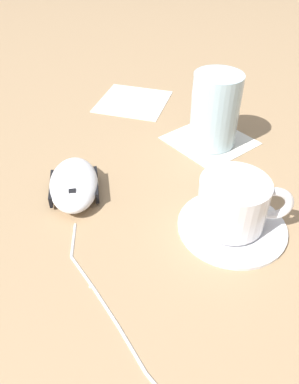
# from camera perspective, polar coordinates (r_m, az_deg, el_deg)

# --- Properties ---
(ground_plane) EXTENTS (3.00, 3.00, 0.00)m
(ground_plane) POSITION_cam_1_polar(r_m,az_deg,el_deg) (0.55, 3.97, 2.78)
(ground_plane) COLOR #9E7F5B
(saucer) EXTENTS (0.13, 0.13, 0.01)m
(saucer) POSITION_cam_1_polar(r_m,az_deg,el_deg) (0.47, 12.46, -4.96)
(saucer) COLOR white
(saucer) RESTS_ON ground
(coffee_cup) EXTENTS (0.08, 0.11, 0.06)m
(coffee_cup) POSITION_cam_1_polar(r_m,az_deg,el_deg) (0.45, 12.82, -1.56)
(coffee_cup) COLOR white
(coffee_cup) RESTS_ON saucer
(computer_mouse) EXTENTS (0.13, 0.12, 0.03)m
(computer_mouse) POSITION_cam_1_polar(r_m,az_deg,el_deg) (0.51, -11.44, 1.24)
(computer_mouse) COLOR silver
(computer_mouse) RESTS_ON ground
(mouse_cable) EXTENTS (0.15, 0.27, 0.00)m
(mouse_cable) POSITION_cam_1_polar(r_m,az_deg,el_deg) (0.38, -4.11, -19.24)
(mouse_cable) COLOR white
(mouse_cable) RESTS_ON ground
(napkin_under_glass) EXTENTS (0.16, 0.16, 0.00)m
(napkin_under_glass) POSITION_cam_1_polar(r_m,az_deg,el_deg) (0.63, 9.17, 7.78)
(napkin_under_glass) COLOR silver
(napkin_under_glass) RESTS_ON ground
(drinking_glass) EXTENTS (0.07, 0.07, 0.11)m
(drinking_glass) POSITION_cam_1_polar(r_m,az_deg,el_deg) (0.59, 9.95, 12.19)
(drinking_glass) COLOR silver
(drinking_glass) RESTS_ON napkin_under_glass
(napkin_spare) EXTENTS (0.15, 0.15, 0.00)m
(napkin_spare) POSITION_cam_1_polar(r_m,az_deg,el_deg) (0.74, -2.51, 13.65)
(napkin_spare) COLOR silver
(napkin_spare) RESTS_ON ground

